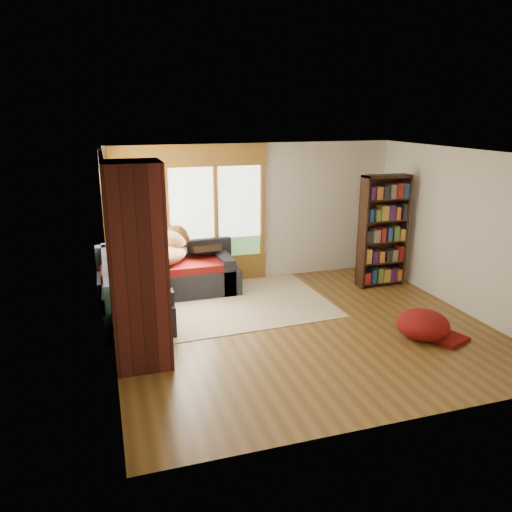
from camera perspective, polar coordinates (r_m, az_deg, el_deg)
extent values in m
plane|color=brown|center=(7.65, 5.44, -8.21)|extent=(5.50, 5.50, 0.00)
plane|color=white|center=(6.99, 6.02, 11.58)|extent=(5.50, 5.50, 0.00)
cube|color=silver|center=(9.50, -0.19, 4.96)|extent=(5.50, 0.04, 2.60)
cube|color=silver|center=(5.13, 16.71, -5.72)|extent=(5.50, 0.04, 2.60)
cube|color=silver|center=(6.66, -16.62, -0.64)|extent=(0.04, 5.00, 2.60)
cube|color=silver|center=(8.65, 22.75, 2.56)|extent=(0.04, 5.00, 2.60)
cube|color=olive|center=(9.19, -7.32, 4.75)|extent=(2.82, 0.10, 1.90)
cube|color=white|center=(9.19, -7.32, 4.75)|extent=(2.54, 0.09, 1.62)
cube|color=olive|center=(7.81, -16.65, 2.17)|extent=(0.10, 2.62, 1.90)
cube|color=white|center=(7.81, -16.65, 2.17)|extent=(0.09, 2.36, 1.62)
cube|color=#719962|center=(8.55, -16.80, 6.07)|extent=(0.03, 0.72, 0.90)
cube|color=#471914|center=(6.34, -13.38, -1.25)|extent=(0.70, 0.70, 2.60)
cube|color=black|center=(9.02, -9.40, -3.07)|extent=(2.20, 0.90, 0.42)
cube|color=black|center=(9.23, -9.83, -0.03)|extent=(2.20, 0.20, 0.38)
cube|color=black|center=(9.17, -3.23, -1.96)|extent=(0.20, 0.90, 0.60)
cube|color=maroon|center=(8.81, -10.01, -1.72)|extent=(1.90, 0.66, 0.12)
cube|color=black|center=(8.35, -13.17, -4.88)|extent=(0.90, 2.20, 0.42)
cube|color=black|center=(8.21, -15.78, -2.48)|extent=(0.20, 2.20, 0.38)
cube|color=black|center=(7.39, -12.57, -6.92)|extent=(0.90, 0.20, 0.60)
cube|color=maroon|center=(7.94, -12.22, -3.86)|extent=(0.66, 1.20, 0.12)
cube|color=maroon|center=(8.84, -12.83, -1.82)|extent=(0.66, 0.66, 0.12)
cube|color=beige|center=(8.64, -4.14, -5.19)|extent=(3.64, 2.84, 0.01)
cube|color=black|center=(9.69, 16.45, 2.90)|extent=(0.04, 0.30, 2.07)
cube|color=black|center=(9.25, 12.08, 2.60)|extent=(0.04, 0.30, 2.07)
cube|color=black|center=(9.58, 13.89, 2.94)|extent=(0.89, 0.02, 2.07)
cube|color=black|center=(9.73, 13.92, -2.83)|extent=(0.81, 0.28, 0.03)
cube|color=black|center=(9.61, 14.08, -0.61)|extent=(0.81, 0.28, 0.03)
cube|color=black|center=(9.51, 14.24, 1.66)|extent=(0.81, 0.28, 0.03)
cube|color=black|center=(9.42, 14.40, 3.98)|extent=(0.81, 0.28, 0.03)
cube|color=black|center=(9.35, 14.57, 6.33)|extent=(0.81, 0.28, 0.03)
cube|color=black|center=(9.29, 14.74, 8.72)|extent=(0.81, 0.28, 0.03)
cube|color=#726659|center=(9.45, 14.38, 2.73)|extent=(0.77, 0.22, 1.91)
ellipsoid|color=maroon|center=(7.63, 18.54, -7.34)|extent=(0.94, 0.94, 0.40)
ellipsoid|color=olive|center=(8.69, -10.93, 0.08)|extent=(1.16, 1.00, 0.33)
sphere|color=olive|center=(8.83, -9.03, 1.51)|extent=(0.53, 0.53, 0.40)
cone|color=olive|center=(8.76, -9.43, 2.45)|extent=(0.20, 0.20, 0.17)
ellipsoid|color=#412819|center=(7.99, -11.98, -1.95)|extent=(0.50, 0.73, 0.24)
sphere|color=#412819|center=(8.21, -12.11, -0.65)|extent=(0.30, 0.30, 0.29)
cone|color=#412819|center=(8.13, -12.14, 0.03)|extent=(0.11, 0.11, 0.12)
cube|color=black|center=(9.16, -5.43, 1.22)|extent=(0.45, 0.12, 0.45)
cube|color=black|center=(9.06, -9.14, 0.91)|extent=(0.45, 0.12, 0.45)
cube|color=black|center=(8.54, -14.85, -0.38)|extent=(0.45, 0.12, 0.45)
cube|color=black|center=(7.49, -14.38, -2.67)|extent=(0.45, 0.12, 0.45)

